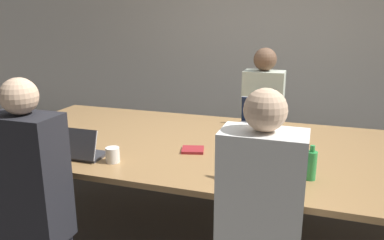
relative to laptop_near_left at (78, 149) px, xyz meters
The scene contains 14 objects.
ground_plane 1.35m from the laptop_near_left, 33.04° to the left, with size 24.00×24.00×0.00m, color #4C4742.
curtain_wall 3.13m from the laptop_near_left, 72.78° to the left, with size 12.00×0.06×2.80m.
conference_table 1.09m from the laptop_near_left, 33.04° to the left, with size 3.90×1.67×0.74m.
laptop_near_left is the anchor object (origin of this frame).
person_near_left 0.56m from the laptop_near_left, 84.37° to the right, with size 0.40×0.24×1.39m.
cup_near_left 0.27m from the laptop_near_left, ahead, with size 0.09×0.09×0.10m.
bottle_near_left 0.35m from the laptop_near_left, 148.71° to the left, with size 0.07×0.07×0.23m.
laptop_near_midright 1.27m from the laptop_near_left, ahead, with size 0.31×0.26×0.25m.
person_near_midright 1.41m from the laptop_near_left, 18.39° to the right, with size 0.40×0.24×1.39m.
bottle_near_midright 1.56m from the laptop_near_left, ahead, with size 0.07×0.07×0.22m.
laptop_far_center 1.63m from the laptop_near_left, 48.23° to the left, with size 0.36×0.25×0.26m.
person_far_center 1.94m from the laptop_near_left, 56.82° to the left, with size 0.40×0.24×1.42m.
stapler 1.16m from the laptop_near_left, 24.84° to the left, with size 0.10×0.15×0.05m.
notebook 0.82m from the laptop_near_left, 27.93° to the left, with size 0.19×0.18×0.02m.
Camera 1 is at (0.62, -2.69, 1.69)m, focal length 35.00 mm.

